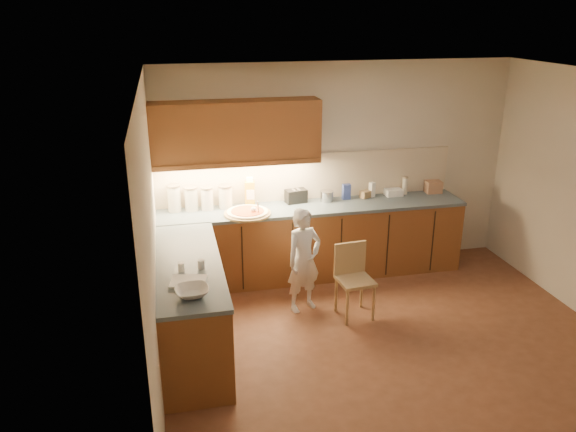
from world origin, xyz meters
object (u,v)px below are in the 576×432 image
Objects in this scene: pizza_on_board at (248,213)px; wooden_chair at (353,275)px; child at (304,260)px; oil_jug at (250,193)px; toaster at (296,196)px.

wooden_chair is at bearing -41.70° from pizza_on_board.
child reaches higher than wooden_chair.
oil_jug is (-0.43, 0.99, 0.49)m from child.
wooden_chair is at bearing -52.63° from oil_jug.
toaster is at bearing 59.90° from child.
child is at bearing -107.48° from toaster.
child is 1.19m from oil_jug.
toaster is (0.14, 0.99, 0.41)m from child.
child is at bearing -66.61° from oil_jug.
oil_jug is 1.29× the size of toaster.
oil_jug is (0.08, 0.32, 0.14)m from pizza_on_board.
oil_jug reaches higher than pizza_on_board.
oil_jug is at bearing 91.48° from child.
toaster reaches higher than wooden_chair.
oil_jug reaches higher than toaster.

